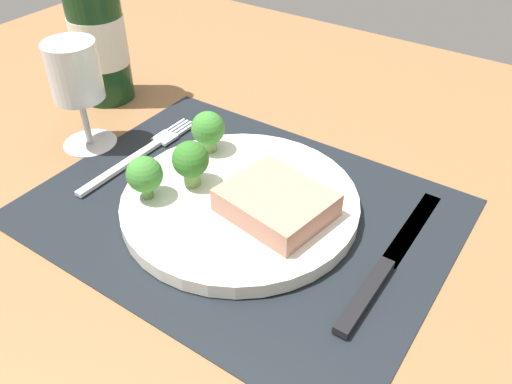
{
  "coord_description": "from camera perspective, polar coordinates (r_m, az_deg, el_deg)",
  "views": [
    {
      "loc": [
        25.85,
        -34.97,
        36.71
      ],
      "look_at": [
        0.93,
        1.65,
        1.9
      ],
      "focal_mm": 36.86,
      "sensor_mm": 36.0,
      "label": 1
    }
  ],
  "objects": [
    {
      "name": "ground_plane",
      "position": [
        0.58,
        -1.68,
        -3.16
      ],
      "size": [
        140.0,
        110.0,
        3.0
      ],
      "primitive_type": "cube",
      "color": "brown"
    },
    {
      "name": "plate",
      "position": [
        0.56,
        -1.73,
        -1.17
      ],
      "size": [
        25.31,
        25.31,
        1.6
      ],
      "primitive_type": "cylinder",
      "color": "silver",
      "rests_on": "placemat"
    },
    {
      "name": "broccoli_near_fork",
      "position": [
        0.62,
        -5.22,
        6.79
      ],
      "size": [
        3.96,
        3.96,
        4.97
      ],
      "color": "#6B994C",
      "rests_on": "plate"
    },
    {
      "name": "wine_bottle",
      "position": [
        0.77,
        -16.85,
        16.4
      ],
      "size": [
        7.51,
        7.51,
        27.41
      ],
      "color": "#143819",
      "rests_on": "ground_plane"
    },
    {
      "name": "broccoli_back_left",
      "position": [
        0.56,
        -7.11,
        3.38
      ],
      "size": [
        3.98,
        3.98,
        5.22
      ],
      "color": "#6B994C",
      "rests_on": "plate"
    },
    {
      "name": "fork",
      "position": [
        0.66,
        -12.39,
        4.09
      ],
      "size": [
        2.4,
        19.2,
        0.5
      ],
      "rotation": [
        0.0,
        0.0,
        0.05
      ],
      "color": "silver",
      "rests_on": "placemat"
    },
    {
      "name": "wine_glass",
      "position": [
        0.66,
        -19.13,
        11.44
      ],
      "size": [
        6.68,
        6.68,
        13.53
      ],
      "color": "silver",
      "rests_on": "ground_plane"
    },
    {
      "name": "steak",
      "position": [
        0.53,
        2.26,
        -1.11
      ],
      "size": [
        11.5,
        10.17,
        2.62
      ],
      "primitive_type": "cube",
      "rotation": [
        0.0,
        0.0,
        -0.17
      ],
      "color": "tan",
      "rests_on": "plate"
    },
    {
      "name": "broccoli_front_edge",
      "position": [
        0.55,
        -12.0,
        1.83
      ],
      "size": [
        3.83,
        3.83,
        4.84
      ],
      "color": "#5B8942",
      "rests_on": "plate"
    },
    {
      "name": "placemat",
      "position": [
        0.57,
        -1.71,
        -1.91
      ],
      "size": [
        43.31,
        33.28,
        0.3
      ],
      "primitive_type": "cube",
      "color": "black",
      "rests_on": "ground_plane"
    },
    {
      "name": "knife",
      "position": [
        0.51,
        13.84,
        -7.8
      ],
      "size": [
        1.8,
        23.0,
        0.8
      ],
      "rotation": [
        0.0,
        0.0,
        -0.04
      ],
      "color": "black",
      "rests_on": "placemat"
    }
  ]
}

